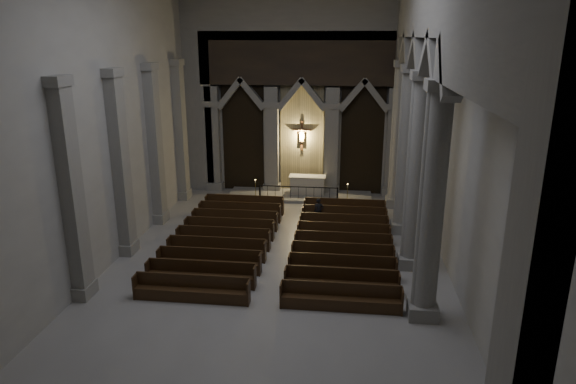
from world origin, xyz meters
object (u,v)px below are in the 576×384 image
object	(u,v)px
altar	(307,185)
candle_stand_right	(347,199)
altar_rail	(298,191)
candle_stand_left	(256,195)
worshipper	(319,211)
pews	(282,244)

from	to	relation	value
altar	candle_stand_right	world-z (taller)	candle_stand_right
altar_rail	candle_stand_left	world-z (taller)	candle_stand_left
worshipper	pews	bearing A→B (deg)	-119.23
altar_rail	worshipper	xyz separation A→B (m)	(1.39, -3.52, 0.06)
altar_rail	pews	xyz separation A→B (m)	(0.00, -7.25, -0.29)
candle_stand_right	worshipper	world-z (taller)	worshipper
candle_stand_right	pews	distance (m)	7.36
altar	altar_rail	size ratio (longest dim) A/B	0.47
altar	candle_stand_right	distance (m)	2.85
candle_stand_left	pews	bearing A→B (deg)	-70.61
candle_stand_left	pews	xyz separation A→B (m)	(2.50, -7.09, -0.04)
altar	candle_stand_left	xyz separation A→B (m)	(-2.93, -1.20, -0.36)
candle_stand_left	candle_stand_right	world-z (taller)	candle_stand_right
candle_stand_right	worshipper	size ratio (longest dim) A/B	0.98
candle_stand_left	altar_rail	bearing A→B (deg)	3.72
candle_stand_left	altar	bearing A→B (deg)	22.28
candle_stand_right	pews	bearing A→B (deg)	-112.63
altar_rail	candle_stand_left	xyz separation A→B (m)	(-2.50, -0.16, -0.25)
candle_stand_left	candle_stand_right	xyz separation A→B (m)	(5.33, -0.30, 0.00)
candle_stand_left	worshipper	xyz separation A→B (m)	(3.89, -3.36, 0.31)
worshipper	altar_rail	bearing A→B (deg)	102.81
pews	worshipper	distance (m)	4.00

